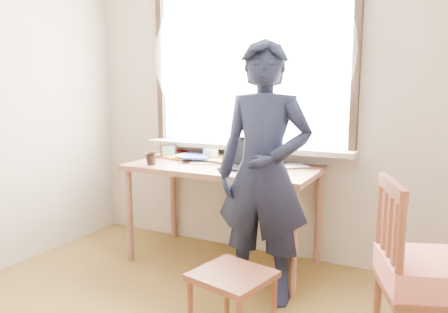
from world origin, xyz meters
The scene contains 13 objects.
room_shell centered at (-0.02, 0.20, 1.64)m, with size 3.52×4.02×2.61m.
desk centered at (-0.26, 1.63, 0.73)m, with size 1.51×0.76×0.81m.
laptop centered at (-0.05, 1.60, 0.87)m, with size 0.35×0.29×0.23m.
mug_white centered at (-0.45, 1.77, 0.86)m, with size 0.13×0.13×0.10m, color white.
mug_dark centered at (-0.78, 1.38, 0.86)m, with size 0.11×0.11×0.10m, color black.
mouse centered at (0.26, 1.53, 0.83)m, with size 0.09×0.06×0.03m, color black.
desk_clutter centered at (-0.69, 1.83, 0.84)m, with size 0.83×0.55×0.05m.
book_a centered at (-0.59, 1.86, 0.82)m, with size 0.19×0.26×0.02m, color white.
book_b centered at (0.20, 1.85, 0.82)m, with size 0.16×0.22×0.02m, color white.
picture_frame centered at (-0.86, 1.73, 0.87)m, with size 0.13×0.09×0.11m.
work_chair centered at (0.31, 0.64, 0.35)m, with size 0.47×0.46×0.41m.
side_chair centered at (1.27, 0.83, 0.52)m, with size 0.57×0.58×0.99m.
person centered at (0.26, 1.21, 0.87)m, with size 0.63×0.42×1.74m, color black.
Camera 1 is at (1.31, -1.43, 1.44)m, focal length 35.00 mm.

